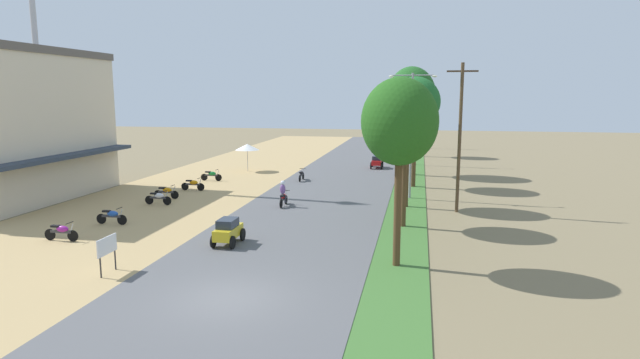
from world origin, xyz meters
TOP-DOWN VIEW (x-y plane):
  - ground_plane at (0.00, 0.00)m, footprint 180.00×180.00m
  - road_strip at (0.00, 0.00)m, footprint 9.00×140.00m
  - median_strip at (5.70, 0.00)m, footprint 2.40×140.00m
  - shophouse_near at (-19.98, 13.97)m, footprint 7.58×13.79m
  - parked_motorbike_nearest at (-10.51, 5.43)m, footprint 1.80×0.54m
  - parked_motorbike_second at (-9.99, 8.85)m, footprint 1.80×0.54m
  - parked_motorbike_third at (-10.02, 14.12)m, footprint 1.80×0.54m
  - parked_motorbike_fourth at (-10.44, 16.06)m, footprint 1.80×0.54m
  - parked_motorbike_fifth at (-9.95, 19.25)m, footprint 1.80×0.54m
  - parked_motorbike_sixth at (-10.32, 23.66)m, footprint 1.80×0.54m
  - street_signboard at (-5.59, 1.60)m, footprint 0.06×1.30m
  - vendor_umbrella at (-9.12, 29.32)m, footprint 2.20×2.20m
  - median_tree_nearest at (5.57, 4.80)m, footprint 3.09×3.09m
  - median_tree_second at (5.62, 11.47)m, footprint 3.35×3.35m
  - median_tree_third at (5.63, 16.53)m, footprint 3.37×3.37m
  - median_tree_fourth at (5.96, 24.04)m, footprint 3.74×3.74m
  - median_tree_fifth at (5.55, 30.20)m, footprint 4.19×4.19m
  - median_tree_sixth at (5.96, 44.79)m, footprint 3.32×3.32m
  - streetlamp_near at (5.80, 19.40)m, footprint 3.16×0.20m
  - streetlamp_mid at (5.80, 36.94)m, footprint 3.16×0.20m
  - streetlamp_far at (5.80, 54.27)m, footprint 3.16×0.20m
  - utility_pole_near at (8.71, 15.81)m, footprint 1.80×0.20m
  - car_hatchback_yellow at (-2.37, 6.36)m, footprint 1.04×2.00m
  - car_sedan_red at (2.41, 33.57)m, footprint 1.10×2.26m
  - motorbike_foreground_rider at (-1.98, 15.08)m, footprint 0.54×1.80m
  - motorbike_ahead_second at (-3.06, 25.02)m, footprint 0.54×1.80m

SIDE VIEW (x-z plane):
  - ground_plane at x=0.00m, z-range 0.00..0.00m
  - median_strip at x=5.70m, z-range 0.00..0.06m
  - road_strip at x=0.00m, z-range 0.00..0.08m
  - parked_motorbike_nearest at x=-10.51m, z-range 0.08..1.02m
  - parked_motorbike_second at x=-9.99m, z-range 0.08..1.02m
  - parked_motorbike_third at x=-10.02m, z-range 0.08..1.02m
  - parked_motorbike_fourth at x=-10.44m, z-range 0.08..1.02m
  - parked_motorbike_fifth at x=-9.95m, z-range 0.08..1.02m
  - parked_motorbike_sixth at x=-10.32m, z-range 0.08..1.02m
  - motorbike_ahead_second at x=-3.06m, z-range 0.10..1.04m
  - car_sedan_red at x=2.41m, z-range 0.15..1.34m
  - car_hatchback_yellow at x=-2.37m, z-range 0.13..1.36m
  - motorbike_foreground_rider at x=-1.98m, z-range 0.03..1.69m
  - street_signboard at x=-5.59m, z-range 0.36..1.86m
  - vendor_umbrella at x=-9.12m, z-range 1.05..3.57m
  - utility_pole_near at x=8.71m, z-range 0.19..9.10m
  - streetlamp_mid at x=5.80m, z-range 0.66..8.93m
  - streetlamp_far at x=5.80m, z-range 0.66..9.07m
  - streetlamp_near at x=5.80m, z-range 0.66..9.08m
  - shophouse_near at x=-19.98m, z-range 0.00..10.10m
  - median_tree_second at x=5.62m, z-range 1.92..8.82m
  - median_tree_third at x=5.63m, z-range 1.90..9.76m
  - median_tree_nearest at x=5.57m, z-range 2.11..9.82m
  - median_tree_fourth at x=5.96m, z-range 2.30..10.64m
  - median_tree_sixth at x=5.96m, z-range 2.26..10.88m
  - median_tree_fifth at x=5.55m, z-range 2.21..11.61m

